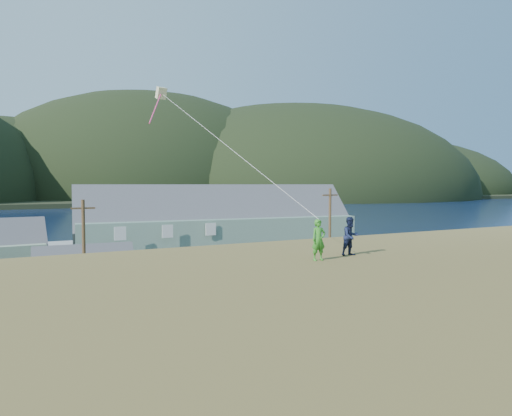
# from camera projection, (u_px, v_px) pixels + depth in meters

# --- Properties ---
(ground) EXTENTS (900.00, 900.00, 0.00)m
(ground) POSITION_uv_depth(u_px,v_px,m) (154.00, 324.00, 32.74)
(ground) COLOR #0A1638
(ground) RESTS_ON ground
(grass_strip) EXTENTS (110.00, 8.00, 0.10)m
(grass_strip) POSITION_uv_depth(u_px,v_px,m) (161.00, 331.00, 30.96)
(grass_strip) COLOR #4C3D19
(grass_strip) RESTS_ON ground
(waterfront_lot) EXTENTS (72.00, 36.00, 0.12)m
(waterfront_lot) POSITION_uv_depth(u_px,v_px,m) (113.00, 279.00, 47.88)
(waterfront_lot) COLOR #28282B
(waterfront_lot) RESTS_ON ground
(wharf) EXTENTS (26.00, 14.00, 0.90)m
(wharf) POSITION_uv_depth(u_px,v_px,m) (43.00, 251.00, 65.63)
(wharf) COLOR gray
(wharf) RESTS_ON ground
(far_shore) EXTENTS (900.00, 320.00, 2.00)m
(far_shore) POSITION_uv_depth(u_px,v_px,m) (38.00, 197.00, 326.60)
(far_shore) COLOR black
(far_shore) RESTS_ON ground
(far_hills) EXTENTS (760.00, 265.00, 143.00)m
(far_hills) POSITION_uv_depth(u_px,v_px,m) (100.00, 196.00, 297.54)
(far_hills) COLOR black
(far_hills) RESTS_ON ground
(lodge) EXTENTS (34.88, 12.59, 12.02)m
(lodge) POSITION_uv_depth(u_px,v_px,m) (219.00, 227.00, 57.26)
(lodge) COLOR slate
(lodge) RESTS_ON waterfront_lot
(shed_white) EXTENTS (7.94, 5.49, 6.15)m
(shed_white) POSITION_uv_depth(u_px,v_px,m) (85.00, 279.00, 36.56)
(shed_white) COLOR silver
(shed_white) RESTS_ON waterfront_lot
(utility_poles) EXTENTS (35.34, 0.24, 9.51)m
(utility_poles) POSITION_uv_depth(u_px,v_px,m) (126.00, 258.00, 33.10)
(utility_poles) COLOR #47331E
(utility_poles) RESTS_ON waterfront_lot
(parked_cars) EXTENTS (21.74, 12.51, 1.53)m
(parked_cars) POSITION_uv_depth(u_px,v_px,m) (57.00, 268.00, 49.61)
(parked_cars) COLOR silver
(parked_cars) RESTS_ON waterfront_lot
(kite_flyer_green) EXTENTS (0.58, 0.40, 1.53)m
(kite_flyer_green) POSITION_uv_depth(u_px,v_px,m) (319.00, 240.00, 16.78)
(kite_flyer_green) COLOR #308323
(kite_flyer_green) RESTS_ON hillside
(kite_flyer_navy) EXTENTS (0.75, 0.58, 1.53)m
(kite_flyer_navy) POSITION_uv_depth(u_px,v_px,m) (351.00, 236.00, 17.95)
(kite_flyer_navy) COLOR #151D3C
(kite_flyer_navy) RESTS_ON hillside
(kite_rig) EXTENTS (2.47, 4.22, 10.39)m
(kite_rig) POSITION_uv_depth(u_px,v_px,m) (163.00, 97.00, 21.53)
(kite_rig) COLOR beige
(kite_rig) RESTS_ON ground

